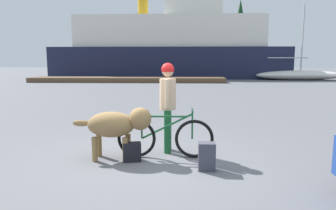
{
  "coord_description": "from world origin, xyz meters",
  "views": [
    {
      "loc": [
        0.6,
        -5.38,
        1.8
      ],
      "look_at": [
        0.32,
        1.39,
        0.83
      ],
      "focal_mm": 32.77,
      "sensor_mm": 36.0,
      "label": 1
    }
  ],
  "objects_px": {
    "bicycle": "(165,137)",
    "backpack": "(207,156)",
    "handbag_pannier": "(132,152)",
    "ferry_boat": "(171,49)",
    "sailboat_moored": "(300,75)",
    "dog": "(117,124)",
    "person_cyclist": "(168,98)"
  },
  "relations": [
    {
      "from": "bicycle",
      "to": "person_cyclist",
      "type": "distance_m",
      "value": 0.79
    },
    {
      "from": "dog",
      "to": "backpack",
      "type": "xyz_separation_m",
      "value": [
        1.6,
        -0.52,
        -0.42
      ]
    },
    {
      "from": "bicycle",
      "to": "handbag_pannier",
      "type": "xyz_separation_m",
      "value": [
        -0.57,
        -0.25,
        -0.22
      ]
    },
    {
      "from": "sailboat_moored",
      "to": "backpack",
      "type": "bearing_deg",
      "value": -113.77
    },
    {
      "from": "bicycle",
      "to": "person_cyclist",
      "type": "bearing_deg",
      "value": 83.66
    },
    {
      "from": "bicycle",
      "to": "ferry_boat",
      "type": "bearing_deg",
      "value": 91.64
    },
    {
      "from": "person_cyclist",
      "to": "backpack",
      "type": "distance_m",
      "value": 1.5
    },
    {
      "from": "handbag_pannier",
      "to": "sailboat_moored",
      "type": "distance_m",
      "value": 27.42
    },
    {
      "from": "handbag_pannier",
      "to": "dog",
      "type": "bearing_deg",
      "value": 156.85
    },
    {
      "from": "bicycle",
      "to": "handbag_pannier",
      "type": "relative_size",
      "value": 5.25
    },
    {
      "from": "dog",
      "to": "ferry_boat",
      "type": "relative_size",
      "value": 0.06
    },
    {
      "from": "bicycle",
      "to": "sailboat_moored",
      "type": "relative_size",
      "value": 0.22
    },
    {
      "from": "dog",
      "to": "sailboat_moored",
      "type": "xyz_separation_m",
      "value": [
        12.56,
        24.39,
        -0.17
      ]
    },
    {
      "from": "dog",
      "to": "handbag_pannier",
      "type": "height_order",
      "value": "dog"
    },
    {
      "from": "person_cyclist",
      "to": "dog",
      "type": "distance_m",
      "value": 1.13
    },
    {
      "from": "bicycle",
      "to": "backpack",
      "type": "bearing_deg",
      "value": -41.28
    },
    {
      "from": "ferry_boat",
      "to": "sailboat_moored",
      "type": "bearing_deg",
      "value": -18.66
    },
    {
      "from": "backpack",
      "to": "sailboat_moored",
      "type": "height_order",
      "value": "sailboat_moored"
    },
    {
      "from": "sailboat_moored",
      "to": "handbag_pannier",
      "type": "bearing_deg",
      "value": -116.6
    },
    {
      "from": "bicycle",
      "to": "backpack",
      "type": "distance_m",
      "value": 0.99
    },
    {
      "from": "backpack",
      "to": "dog",
      "type": "bearing_deg",
      "value": 162.08
    },
    {
      "from": "bicycle",
      "to": "person_cyclist",
      "type": "relative_size",
      "value": 1.02
    },
    {
      "from": "bicycle",
      "to": "ferry_boat",
      "type": "relative_size",
      "value": 0.07
    },
    {
      "from": "person_cyclist",
      "to": "dog",
      "type": "height_order",
      "value": "person_cyclist"
    },
    {
      "from": "handbag_pannier",
      "to": "backpack",
      "type": "bearing_deg",
      "value": -16.72
    },
    {
      "from": "dog",
      "to": "handbag_pannier",
      "type": "bearing_deg",
      "value": -23.15
    },
    {
      "from": "person_cyclist",
      "to": "backpack",
      "type": "bearing_deg",
      "value": -56.32
    },
    {
      "from": "bicycle",
      "to": "person_cyclist",
      "type": "xyz_separation_m",
      "value": [
        0.04,
        0.39,
        0.68
      ]
    },
    {
      "from": "backpack",
      "to": "handbag_pannier",
      "type": "xyz_separation_m",
      "value": [
        -1.31,
        0.39,
        -0.06
      ]
    },
    {
      "from": "dog",
      "to": "ferry_boat",
      "type": "distance_m",
      "value": 28.72
    },
    {
      "from": "dog",
      "to": "handbag_pannier",
      "type": "xyz_separation_m",
      "value": [
        0.29,
        -0.12,
        -0.48
      ]
    },
    {
      "from": "ferry_boat",
      "to": "handbag_pannier",
      "type": "bearing_deg",
      "value": -89.52
    }
  ]
}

